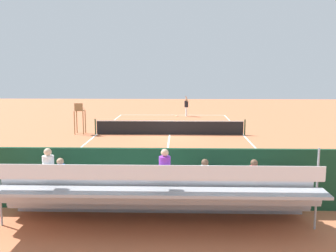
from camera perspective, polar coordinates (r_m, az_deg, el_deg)
The scene contains 11 objects.
ground_plane at distance 26.45m, azimuth 0.25°, elevation -1.27°, with size 60.00×60.00×0.00m, color #CC7047.
court_line_markings at distance 26.48m, azimuth 0.25°, elevation -1.25°, with size 10.10×22.20×0.01m.
tennis_net at distance 26.37m, azimuth 0.25°, elevation -0.20°, with size 10.30×0.10×1.07m.
backdrop_wall at distance 12.57m, azimuth -1.33°, elevation -7.76°, with size 18.00×0.16×2.00m, color #194228.
bleacher_stand at distance 11.32m, azimuth -1.23°, elevation -9.89°, with size 9.06×2.40×2.48m.
umpire_chair at distance 27.23m, azimuth -12.90°, elevation 1.59°, with size 0.67×0.67×2.14m.
courtside_bench at distance 13.58m, azimuth 11.39°, elevation -8.63°, with size 1.80×0.40×0.93m.
equipment_bag at distance 13.39m, azimuth 4.24°, elevation -10.42°, with size 0.90×0.36×0.36m, color #334C8C.
tennis_player at distance 36.37m, azimuth 2.71°, elevation 3.05°, with size 0.39×0.54×1.93m.
tennis_racket at distance 36.57m, azimuth 1.22°, elevation 1.51°, with size 0.43×0.57×0.03m.
tennis_ball_near at distance 33.54m, azimuth 1.26°, elevation 0.89°, with size 0.07×0.07×0.07m, color #CCDB33.
Camera 1 is at (-0.64, 26.05, 4.55)m, focal length 41.39 mm.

